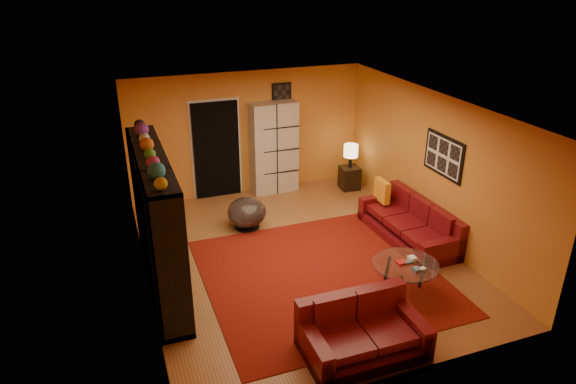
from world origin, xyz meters
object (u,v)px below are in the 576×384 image
object	(u,v)px
bowl_chair	(247,212)
side_table	(349,178)
coffee_table	(405,267)
storage_cabinet	(274,148)
tv	(161,227)
loveseat	(360,330)
table_lamp	(351,151)
sofa	(412,224)
entertainment_unit	(157,222)

from	to	relation	value
bowl_chair	side_table	size ratio (longest dim) A/B	1.45
coffee_table	side_table	xyz separation A→B (m)	(1.01, 3.86, -0.20)
storage_cabinet	coffee_table	bearing A→B (deg)	-84.34
tv	bowl_chair	distance (m)	2.29
loveseat	side_table	bearing A→B (deg)	-24.49
coffee_table	side_table	world-z (taller)	side_table
tv	coffee_table	size ratio (longest dim) A/B	0.98
table_lamp	bowl_chair	bearing A→B (deg)	-158.76
loveseat	side_table	world-z (taller)	loveseat
bowl_chair	coffee_table	bearing A→B (deg)	-60.12
bowl_chair	table_lamp	xyz separation A→B (m)	(2.64, 1.03, 0.55)
sofa	coffee_table	size ratio (longest dim) A/B	2.18
sofa	side_table	world-z (taller)	sofa
bowl_chair	table_lamp	bearing A→B (deg)	21.24
loveseat	bowl_chair	bearing A→B (deg)	7.11
tv	sofa	xyz separation A→B (m)	(4.36, -0.02, -0.71)
side_table	coffee_table	bearing A→B (deg)	-104.73
sofa	storage_cabinet	distance (m)	3.41
tv	storage_cabinet	size ratio (longest dim) A/B	0.49
entertainment_unit	bowl_chair	size ratio (longest dim) A/B	4.14
bowl_chair	side_table	world-z (taller)	bowl_chair
side_table	loveseat	bearing A→B (deg)	-115.02
loveseat	coffee_table	bearing A→B (deg)	-53.07
coffee_table	table_lamp	xyz separation A→B (m)	(1.01, 3.86, 0.42)
entertainment_unit	table_lamp	distance (m)	4.96
tv	loveseat	distance (m)	3.21
coffee_table	table_lamp	distance (m)	4.01
sofa	coffee_table	xyz separation A→B (m)	(-1.05, -1.42, 0.16)
entertainment_unit	loveseat	distance (m)	3.33
sofa	table_lamp	size ratio (longest dim) A/B	4.15
entertainment_unit	tv	bearing A→B (deg)	-63.21
table_lamp	tv	bearing A→B (deg)	-150.73
coffee_table	storage_cabinet	distance (m)	4.40
sofa	table_lamp	distance (m)	2.51
entertainment_unit	sofa	world-z (taller)	entertainment_unit
loveseat	table_lamp	bearing A→B (deg)	-24.49
storage_cabinet	sofa	bearing A→B (deg)	-62.73
storage_cabinet	side_table	bearing A→B (deg)	-18.60
storage_cabinet	table_lamp	size ratio (longest dim) A/B	3.82
coffee_table	bowl_chair	size ratio (longest dim) A/B	1.35
table_lamp	storage_cabinet	bearing A→B (deg)	163.34
coffee_table	bowl_chair	bearing A→B (deg)	119.88
tv	side_table	bearing A→B (deg)	-60.73
side_table	table_lamp	distance (m)	0.62
side_table	table_lamp	bearing A→B (deg)	-90.00
tv	table_lamp	distance (m)	4.96
tv	table_lamp	bearing A→B (deg)	-60.73
sofa	side_table	size ratio (longest dim) A/B	4.27
coffee_table	storage_cabinet	xyz separation A→B (m)	(-0.58, 4.33, 0.53)
tv	side_table	size ratio (longest dim) A/B	1.92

